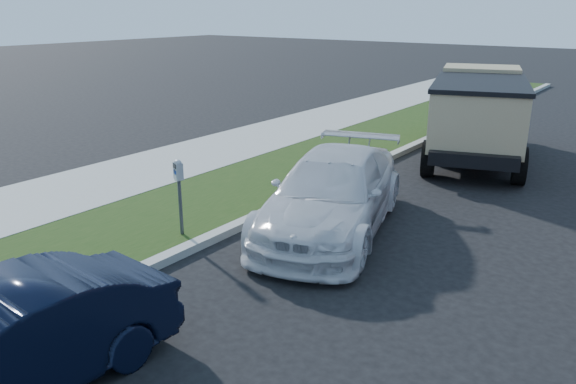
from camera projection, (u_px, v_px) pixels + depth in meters
The scene contains 5 objects.
ground at pixel (322, 284), 8.85m from camera, with size 120.00×120.00×0.00m, color black.
streetside at pixel (173, 186), 13.48m from camera, with size 6.12×50.00×0.15m.
parking_meter at pixel (179, 181), 10.16m from camera, with size 0.23×0.19×1.43m.
white_wagon at pixel (334, 192), 10.87m from camera, with size 2.09×5.15×1.49m, color silver.
dump_truck at pixel (478, 110), 16.00m from camera, with size 4.03×6.55×2.42m.
Camera 1 is at (4.26, -6.73, 4.16)m, focal length 35.00 mm.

